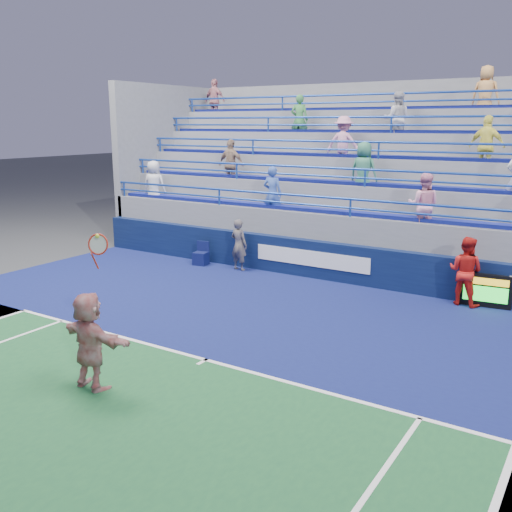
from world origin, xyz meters
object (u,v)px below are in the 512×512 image
Objects in this scene: tennis_player at (90,341)px; ball_girl at (465,271)px; judge_chair at (201,258)px; serve_speed_board at (486,291)px; line_judge at (239,245)px.

ball_girl is (4.25, 8.11, 0.01)m from tennis_player.
ball_girl is at bearing 1.69° from judge_chair.
serve_speed_board is 8.52m from judge_chair.
judge_chair is at bearing -177.93° from serve_speed_board.
tennis_player is 1.58× the size of ball_girl.
ball_girl reaches higher than judge_chair.
judge_chair is at bearing 11.65° from ball_girl.
judge_chair is 1.50m from line_judge.
line_judge is (-7.12, -0.21, 0.37)m from serve_speed_board.
line_judge is 0.92× the size of ball_girl.
judge_chair is 8.74m from tennis_player.
line_judge reaches higher than serve_speed_board.
tennis_player is at bearing -64.47° from judge_chair.
tennis_player reaches higher than serve_speed_board.
tennis_player is (3.76, -7.87, 0.61)m from judge_chair.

